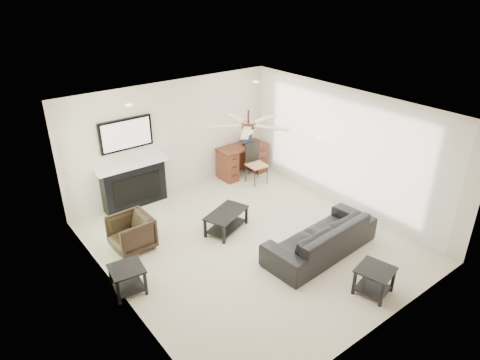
# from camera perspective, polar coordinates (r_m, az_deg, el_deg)

# --- Properties ---
(room_shell) EXTENTS (5.50, 5.54, 2.52)m
(room_shell) POSITION_cam_1_polar(r_m,az_deg,el_deg) (7.40, 2.33, 3.45)
(room_shell) COLOR beige
(room_shell) RESTS_ON ground
(sofa) EXTENTS (2.26, 1.00, 0.65)m
(sofa) POSITION_cam_1_polar(r_m,az_deg,el_deg) (7.73, 10.72, -7.42)
(sofa) COLOR black
(sofa) RESTS_ON ground
(armchair) EXTENTS (0.72, 0.70, 0.64)m
(armchair) POSITION_cam_1_polar(r_m,az_deg,el_deg) (7.94, -14.30, -6.87)
(armchair) COLOR black
(armchair) RESTS_ON ground
(coffee_table) EXTENTS (1.02, 0.79, 0.40)m
(coffee_table) POSITION_cam_1_polar(r_m,az_deg,el_deg) (8.27, -1.84, -5.51)
(coffee_table) COLOR black
(coffee_table) RESTS_ON ground
(end_table_near) EXTENTS (0.62, 0.62, 0.45)m
(end_table_near) POSITION_cam_1_polar(r_m,az_deg,el_deg) (7.09, 17.41, -12.71)
(end_table_near) COLOR black
(end_table_near) RESTS_ON ground
(end_table_left) EXTENTS (0.56, 0.56, 0.45)m
(end_table_left) POSITION_cam_1_polar(r_m,az_deg,el_deg) (7.02, -14.72, -12.73)
(end_table_left) COLOR black
(end_table_left) RESTS_ON ground
(fireplace_unit) EXTENTS (1.52, 0.34, 1.91)m
(fireplace_unit) POSITION_cam_1_polar(r_m,az_deg,el_deg) (9.08, -14.21, 2.03)
(fireplace_unit) COLOR black
(fireplace_unit) RESTS_ON ground
(desk) EXTENTS (1.22, 0.56, 0.76)m
(desk) POSITION_cam_1_polar(r_m,az_deg,el_deg) (10.44, 0.30, 2.62)
(desk) COLOR #3B1E0E
(desk) RESTS_ON ground
(desk_chair) EXTENTS (0.45, 0.46, 0.97)m
(desk_chair) POSITION_cam_1_polar(r_m,az_deg,el_deg) (10.00, 2.24, 2.18)
(desk_chair) COLOR black
(desk_chair) RESTS_ON ground
(laptop) EXTENTS (0.33, 0.24, 0.23)m
(laptop) POSITION_cam_1_polar(r_m,az_deg,el_deg) (10.35, 1.25, 5.37)
(laptop) COLOR black
(laptop) RESTS_ON desk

